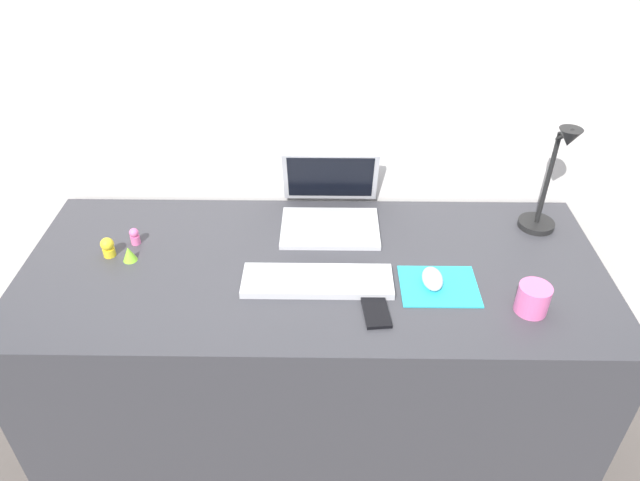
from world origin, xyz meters
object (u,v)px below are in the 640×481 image
object	(u,v)px
desk_lamp	(551,183)
toy_figurine_pink	(135,236)
laptop	(330,205)
cell_phone	(376,310)
toy_figurine_yellow	(108,247)
mouse	(432,279)
coffee_mug	(533,299)
keyboard	(317,281)
toy_figurine_lime	(129,254)

from	to	relation	value
desk_lamp	toy_figurine_pink	distance (m)	1.23
laptop	toy_figurine_pink	size ratio (longest dim) A/B	5.65
cell_phone	toy_figurine_yellow	world-z (taller)	toy_figurine_yellow
mouse	cell_phone	distance (m)	0.19
laptop	coffee_mug	bearing A→B (deg)	-38.70
keyboard	coffee_mug	size ratio (longest dim) A/B	4.89
coffee_mug	keyboard	bearing A→B (deg)	169.95
mouse	toy_figurine_yellow	size ratio (longest dim) A/B	1.59
laptop	toy_figurine_yellow	xyz separation A→B (m)	(-0.64, -0.20, -0.02)
mouse	desk_lamp	bearing A→B (deg)	35.34
desk_lamp	toy_figurine_pink	xyz separation A→B (m)	(-1.22, -0.08, -0.15)
keyboard	toy_figurine_pink	size ratio (longest dim) A/B	7.72
toy_figurine_pink	keyboard	bearing A→B (deg)	-18.07
coffee_mug	cell_phone	bearing A→B (deg)	-178.37
keyboard	cell_phone	size ratio (longest dim) A/B	3.20
laptop	mouse	distance (m)	0.42
toy_figurine_lime	cell_phone	bearing A→B (deg)	-16.61
toy_figurine_lime	toy_figurine_pink	xyz separation A→B (m)	(-0.01, 0.08, 0.00)
toy_figurine_yellow	coffee_mug	bearing A→B (deg)	-10.55
mouse	toy_figurine_pink	distance (m)	0.88
keyboard	toy_figurine_pink	bearing A→B (deg)	161.93
keyboard	laptop	bearing A→B (deg)	83.80
toy_figurine_lime	keyboard	bearing A→B (deg)	-10.21
keyboard	cell_phone	world-z (taller)	keyboard
toy_figurine_lime	laptop	bearing A→B (deg)	20.88
toy_figurine_lime	toy_figurine_yellow	bearing A→B (deg)	162.52
toy_figurine_lime	toy_figurine_pink	distance (m)	0.08
desk_lamp	mouse	bearing A→B (deg)	-144.66
laptop	toy_figurine_pink	xyz separation A→B (m)	(-0.58, -0.14, -0.03)
laptop	mouse	xyz separation A→B (m)	(0.28, -0.32, -0.03)
toy_figurine_yellow	toy_figurine_pink	xyz separation A→B (m)	(0.06, 0.06, -0.00)
cell_phone	toy_figurine_yellow	distance (m)	0.79
laptop	toy_figurine_pink	distance (m)	0.60
laptop	cell_phone	world-z (taller)	laptop
desk_lamp	toy_figurine_lime	size ratio (longest dim) A/B	8.05
coffee_mug	toy_figurine_yellow	world-z (taller)	coffee_mug
mouse	toy_figurine_lime	bearing A→B (deg)	173.52
laptop	toy_figurine_lime	xyz separation A→B (m)	(-0.57, -0.22, -0.03)
toy_figurine_pink	toy_figurine_yellow	bearing A→B (deg)	-135.23
mouse	toy_figurine_yellow	distance (m)	0.93
toy_figurine_yellow	desk_lamp	bearing A→B (deg)	6.24
toy_figurine_yellow	toy_figurine_lime	size ratio (longest dim) A/B	1.34
keyboard	cell_phone	distance (m)	0.19
cell_phone	toy_figurine_yellow	xyz separation A→B (m)	(-0.76, 0.23, 0.03)
laptop	toy_figurine_lime	size ratio (longest dim) A/B	6.66
desk_lamp	toy_figurine_yellow	bearing A→B (deg)	-173.76
coffee_mug	toy_figurine_lime	world-z (taller)	coffee_mug
laptop	keyboard	distance (m)	0.32
keyboard	toy_figurine_lime	xyz separation A→B (m)	(-0.54, 0.10, 0.01)
desk_lamp	toy_figurine_pink	world-z (taller)	desk_lamp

